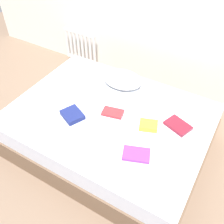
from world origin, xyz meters
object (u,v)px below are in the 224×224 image
Objects in this scene: textbook_white at (159,177)px; pillow at (122,79)px; bed at (110,130)px; radiator at (81,47)px; textbook_maroon at (178,125)px; textbook_yellow at (148,125)px; textbook_navy at (72,115)px; textbook_red at (113,113)px; textbook_purple at (136,154)px.

pillow is at bearing 129.25° from textbook_white.
radiator is (-1.24, 1.20, 0.08)m from bed.
textbook_yellow is at bearing -127.47° from textbook_maroon.
bed is at bearing 145.79° from textbook_white.
textbook_white is (0.07, -0.62, 0.01)m from textbook_maroon.
textbook_navy reaches higher than textbook_red.
textbook_purple is at bearing 16.85° from textbook_navy.
textbook_navy is at bearing -136.87° from textbook_maroon.
radiator is 1.72m from textbook_navy.
textbook_white is (1.97, -1.64, 0.20)m from radiator.
bed is at bearing -163.65° from textbook_red.
textbook_navy is at bearing -56.45° from radiator.
pillow reaches higher than textbook_maroon.
radiator is at bearing 171.80° from textbook_maroon.
textbook_navy is 0.77m from textbook_purple.
bed is 8.57× the size of textbook_maroon.
textbook_yellow is at bearing -35.35° from radiator.
pillow is 0.73m from textbook_yellow.
radiator is at bearing 147.97° from pillow.
pillow reaches higher than textbook_yellow.
bed is 0.27m from textbook_red.
textbook_red is at bearing 143.77° from textbook_white.
textbook_maroon is 0.63m from textbook_white.
textbook_purple is 0.54m from textbook_maroon.
pillow is at bearing 95.39° from textbook_red.
textbook_yellow is 0.81× the size of textbook_white.
textbook_purple is 0.28m from textbook_white.
radiator reaches higher than textbook_navy.
textbook_white is (0.73, -0.44, 0.28)m from bed.
textbook_purple is (0.47, -0.33, 0.27)m from bed.
textbook_white is at bearing -46.13° from textbook_red.
textbook_purple is 1.10× the size of textbook_red.
bed is at bearing -44.07° from radiator.
textbook_maroon is at bearing -28.33° from radiator.
bed is 0.61m from pillow.
pillow is 2.17× the size of textbook_red.
bed is 0.46m from textbook_navy.
textbook_navy is (0.95, -1.43, 0.20)m from radiator.
pillow is at bearing 102.12° from textbook_navy.
textbook_red is at bearing 160.95° from textbook_yellow.
textbook_purple is 1.11× the size of textbook_white.
textbook_maroon is 1.11× the size of textbook_white.
pillow is 1.28m from textbook_white.
textbook_purple is at bearing -41.87° from radiator.
textbook_navy is 1.03m from textbook_maroon.
textbook_yellow is (0.42, 0.03, 0.28)m from bed.
textbook_white is at bearing -44.35° from textbook_purple.
pillow is 0.75m from textbook_navy.
bed is 11.74× the size of textbook_yellow.
textbook_navy is 0.75m from textbook_yellow.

